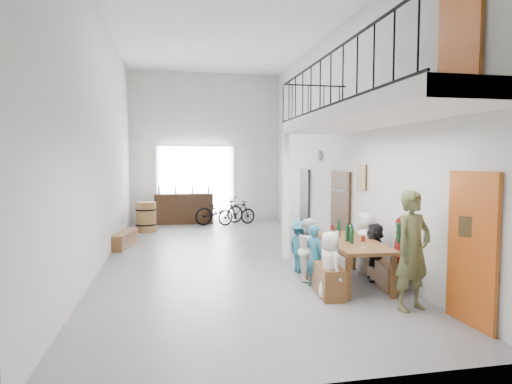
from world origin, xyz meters
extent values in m
plane|color=slate|center=(0.00, 0.00, 0.00)|extent=(12.00, 12.00, 0.00)
plane|color=silver|center=(0.00, 6.00, 2.75)|extent=(5.50, 0.00, 5.50)
plane|color=silver|center=(0.00, -6.00, 2.75)|extent=(5.50, 0.00, 5.50)
plane|color=silver|center=(-2.75, 0.00, 2.75)|extent=(0.00, 12.00, 12.00)
plane|color=silver|center=(2.75, 0.00, 2.75)|extent=(0.00, 12.00, 12.00)
plane|color=white|center=(0.00, 0.00, 5.50)|extent=(12.00, 12.00, 0.00)
cube|color=white|center=(-0.40, 5.94, 1.40)|extent=(2.80, 0.08, 2.80)
cube|color=#A14413|center=(2.70, -4.90, 1.05)|extent=(0.06, 0.95, 2.10)
cube|color=#3D2714|center=(2.70, -0.30, 1.00)|extent=(0.06, 1.10, 2.00)
cube|color=#293228|center=(2.70, 2.50, 1.00)|extent=(0.06, 0.80, 2.00)
cube|color=#A14413|center=(2.70, -4.50, 4.10)|extent=(0.06, 0.90, 1.95)
cube|color=#47361C|center=(2.72, -1.40, 1.90)|extent=(0.04, 0.45, 0.55)
cylinder|color=white|center=(2.71, 1.20, 2.40)|extent=(0.04, 0.28, 0.28)
cube|color=white|center=(2.00, -3.20, 3.00)|extent=(1.50, 5.60, 0.25)
cube|color=black|center=(1.27, -3.20, 3.98)|extent=(0.03, 5.60, 0.03)
cube|color=black|center=(1.27, -3.20, 3.15)|extent=(0.03, 5.60, 0.03)
cube|color=black|center=(2.00, -0.42, 3.98)|extent=(1.50, 0.03, 0.03)
cube|color=white|center=(1.30, -0.45, 1.44)|extent=(0.14, 0.14, 2.88)
cube|color=brown|center=(1.95, -2.68, 0.76)|extent=(1.07, 2.27, 0.06)
cube|color=brown|center=(1.50, -3.60, 0.36)|extent=(0.08, 0.08, 0.73)
cube|color=brown|center=(2.25, -3.66, 0.36)|extent=(0.08, 0.08, 0.73)
cube|color=brown|center=(1.65, -1.71, 0.36)|extent=(0.08, 0.08, 0.73)
cube|color=brown|center=(2.40, -1.77, 0.36)|extent=(0.08, 0.08, 0.73)
cube|color=brown|center=(1.34, -2.64, 0.25)|extent=(0.58, 2.24, 0.51)
cube|color=brown|center=(2.53, -2.58, 0.21)|extent=(0.54, 1.83, 0.42)
cylinder|color=black|center=(1.83, -2.96, 0.97)|extent=(0.07, 0.07, 0.35)
cylinder|color=black|center=(1.89, -2.78, 0.97)|extent=(0.07, 0.07, 0.35)
cylinder|color=black|center=(1.83, -2.74, 0.97)|extent=(0.07, 0.07, 0.35)
cylinder|color=black|center=(1.87, -2.24, 0.97)|extent=(0.07, 0.07, 0.35)
cube|color=brown|center=(-2.50, 1.58, 0.20)|extent=(0.58, 1.44, 0.40)
cylinder|color=olive|center=(-2.10, 4.04, 0.47)|extent=(0.63, 0.63, 0.95)
cylinder|color=black|center=(-2.10, 4.04, 0.24)|extent=(0.65, 0.65, 0.05)
cylinder|color=black|center=(-2.10, 4.04, 0.71)|extent=(0.65, 0.65, 0.05)
cube|color=#3D2714|center=(-0.84, 5.65, 0.54)|extent=(2.09, 0.66, 1.09)
cylinder|color=black|center=(-1.72, 5.66, 1.23)|extent=(0.06, 0.06, 0.28)
cylinder|color=black|center=(-1.13, 5.63, 1.23)|extent=(0.06, 0.06, 0.28)
cylinder|color=black|center=(-0.55, 5.63, 1.23)|extent=(0.06, 0.06, 0.28)
cylinder|color=black|center=(0.04, 5.65, 1.23)|extent=(0.06, 0.06, 0.28)
imported|color=white|center=(1.21, -3.50, 0.55)|extent=(0.40, 0.57, 1.11)
imported|color=#236375|center=(1.20, -2.81, 0.56)|extent=(0.42, 0.48, 1.12)
imported|color=white|center=(1.25, -2.33, 0.59)|extent=(0.55, 0.65, 1.17)
imported|color=#236375|center=(1.24, -1.75, 0.52)|extent=(0.52, 0.74, 1.05)
imported|color=#AE1E1D|center=(2.59, -3.29, 0.64)|extent=(0.57, 0.82, 1.29)
imported|color=black|center=(2.45, -2.61, 0.54)|extent=(0.65, 1.06, 1.09)
imported|color=white|center=(2.54, -2.02, 0.61)|extent=(0.59, 0.70, 1.22)
imported|color=#525831|center=(2.26, -4.19, 0.90)|extent=(0.76, 0.61, 1.80)
imported|color=#1E501E|center=(2.45, 0.86, 0.20)|extent=(0.39, 0.34, 0.40)
imported|color=black|center=(0.40, 5.23, 0.50)|extent=(2.00, 1.26, 0.99)
imported|color=black|center=(0.98, 4.94, 0.44)|extent=(1.52, 0.89, 0.88)
camera|label=1|loc=(-1.27, -9.93, 2.22)|focal=30.00mm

